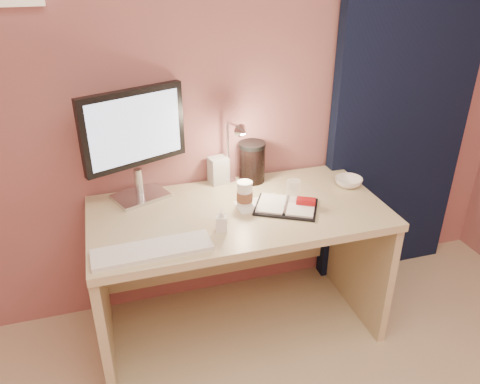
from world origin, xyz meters
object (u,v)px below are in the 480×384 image
object	(u,v)px
monitor	(134,136)
clear_cup	(293,192)
desk	(235,241)
planner	(288,206)
lotion_bottle	(222,220)
product_box	(218,170)
desk_lamp	(228,149)
keyboard	(152,250)
dark_jar	(252,164)
bowl	(349,182)
coffee_cup	(245,194)

from	to	relation	value
monitor	clear_cup	bearing A→B (deg)	-43.04
desk	planner	xyz separation A→B (m)	(0.23, -0.13, 0.24)
monitor	lotion_bottle	distance (m)	0.59
desk	lotion_bottle	world-z (taller)	lotion_bottle
clear_cup	lotion_bottle	xyz separation A→B (m)	(-0.40, -0.15, -0.01)
planner	product_box	bearing A→B (deg)	153.23
monitor	desk_lamp	distance (m)	0.46
monitor	keyboard	xyz separation A→B (m)	(-0.00, -0.49, -0.32)
dark_jar	desk_lamp	xyz separation A→B (m)	(-0.15, -0.06, 0.13)
desk	monitor	bearing A→B (deg)	157.25
bowl	product_box	bearing A→B (deg)	159.95
planner	dark_jar	world-z (taller)	dark_jar
keyboard	clear_cup	size ratio (longest dim) A/B	4.09
clear_cup	dark_jar	xyz separation A→B (m)	(-0.12, 0.29, 0.04)
lotion_bottle	clear_cup	bearing A→B (deg)	20.32
dark_jar	desk_lamp	distance (m)	0.20
monitor	coffee_cup	size ratio (longest dim) A/B	4.38
desk	lotion_bottle	distance (m)	0.38
bowl	dark_jar	size ratio (longest dim) A/B	0.73
monitor	keyboard	world-z (taller)	monitor
desk	coffee_cup	bearing A→B (deg)	-45.42
desk	dark_jar	distance (m)	0.41
planner	dark_jar	bearing A→B (deg)	131.36
monitor	planner	xyz separation A→B (m)	(0.67, -0.31, -0.32)
monitor	lotion_bottle	world-z (taller)	monitor
planner	keyboard	bearing A→B (deg)	-135.58
coffee_cup	bowl	world-z (taller)	coffee_cup
lotion_bottle	desk_lamp	world-z (taller)	desk_lamp
lotion_bottle	product_box	xyz separation A→B (m)	(0.11, 0.47, 0.02)
clear_cup	bowl	size ratio (longest dim) A/B	0.84
keyboard	lotion_bottle	world-z (taller)	lotion_bottle
bowl	lotion_bottle	xyz separation A→B (m)	(-0.75, -0.24, 0.03)
planner	dark_jar	xyz separation A→B (m)	(-0.07, 0.33, 0.09)
desk_lamp	product_box	bearing A→B (deg)	92.95
coffee_cup	desk_lamp	size ratio (longest dim) A/B	0.35
keyboard	monitor	bearing A→B (deg)	87.54
dark_jar	planner	bearing A→B (deg)	-77.49
monitor	clear_cup	xyz separation A→B (m)	(0.71, -0.27, -0.27)
keyboard	coffee_cup	size ratio (longest dim) A/B	3.89
dark_jar	product_box	world-z (taller)	dark_jar
coffee_cup	lotion_bottle	xyz separation A→B (m)	(-0.16, -0.19, -0.00)
clear_cup	dark_jar	world-z (taller)	dark_jar
monitor	desk	bearing A→B (deg)	-45.07
coffee_cup	dark_jar	bearing A→B (deg)	64.87
keyboard	desk	bearing A→B (deg)	33.29
bowl	monitor	bearing A→B (deg)	170.44
monitor	desk_lamp	bearing A→B (deg)	-26.94
keyboard	bowl	xyz separation A→B (m)	(1.06, 0.32, 0.01)
planner	lotion_bottle	xyz separation A→B (m)	(-0.36, -0.11, 0.04)
monitor	clear_cup	distance (m)	0.80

